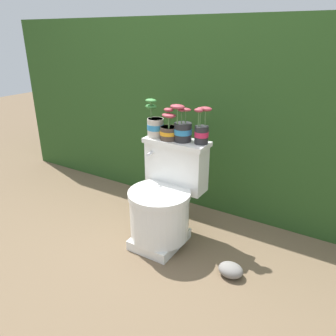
# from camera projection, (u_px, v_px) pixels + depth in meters

# --- Properties ---
(ground_plane) EXTENTS (12.00, 12.00, 0.00)m
(ground_plane) POSITION_uv_depth(u_px,v_px,m) (152.00, 241.00, 2.26)
(ground_plane) COLOR brown
(hedge_backdrop) EXTENTS (3.84, 0.85, 1.45)m
(hedge_backdrop) POSITION_uv_depth(u_px,v_px,m) (219.00, 109.00, 2.81)
(hedge_backdrop) COLOR #284C1E
(hedge_backdrop) RESTS_ON ground
(toilet) EXTENTS (0.44, 0.51, 0.68)m
(toilet) POSITION_uv_depth(u_px,v_px,m) (164.00, 202.00, 2.18)
(toilet) COLOR white
(toilet) RESTS_ON ground
(potted_plant_left) EXTENTS (0.14, 0.11, 0.25)m
(potted_plant_left) POSITION_uv_depth(u_px,v_px,m) (155.00, 124.00, 2.19)
(potted_plant_left) COLOR beige
(potted_plant_left) RESTS_ON toilet
(potted_plant_midleft) EXTENTS (0.13, 0.13, 0.22)m
(potted_plant_midleft) POSITION_uv_depth(u_px,v_px,m) (169.00, 130.00, 2.13)
(potted_plant_midleft) COLOR #47382D
(potted_plant_midleft) RESTS_ON toilet
(potted_plant_middle) EXTENTS (0.12, 0.14, 0.24)m
(potted_plant_middle) POSITION_uv_depth(u_px,v_px,m) (182.00, 128.00, 2.09)
(potted_plant_middle) COLOR #262628
(potted_plant_middle) RESTS_ON toilet
(potted_plant_midright) EXTENTS (0.10, 0.10, 0.23)m
(potted_plant_midright) POSITION_uv_depth(u_px,v_px,m) (202.00, 130.00, 2.05)
(potted_plant_midright) COLOR #262628
(potted_plant_midright) RESTS_ON toilet
(garden_stone) EXTENTS (0.15, 0.12, 0.08)m
(garden_stone) POSITION_uv_depth(u_px,v_px,m) (231.00, 270.00, 1.93)
(garden_stone) COLOR gray
(garden_stone) RESTS_ON ground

